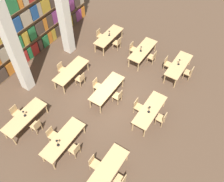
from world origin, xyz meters
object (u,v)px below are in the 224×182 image
object	(u,v)px
reading_table_5	(143,50)
reading_table_8	(109,37)
chair_6	(75,150)
chair_4	(189,73)
chair_5	(167,63)
desk_lamp_3	(141,48)
chair_13	(16,113)
desk_lamp_5	(109,32)
chair_12	(36,126)
reading_table_1	(150,110)
reading_table_7	(71,71)
pillar_center	(63,9)
reading_table_3	(63,140)
desk_lamp_2	(57,142)
chair_3	(138,106)
chair_1	(94,163)
desk_lamp_0	(149,108)
chair_17	(100,35)
desk_lamp_1	(179,61)
chair_10	(153,57)
desk_lamp_4	(24,112)
chair_0	(121,180)
chair_15	(62,69)
pillar_left	(12,45)
reading_table_0	(107,170)
chair_9	(97,85)
chair_14	(81,79)
reading_table_4	(107,89)
chair_8	(118,96)
chair_2	(162,118)
reading_table_6	(25,117)
chair_16	(118,43)
chair_11	(133,49)
chair_7	(52,135)

from	to	relation	value
reading_table_5	reading_table_8	bearing A→B (deg)	90.61
chair_6	chair_4	bearing A→B (deg)	-18.58
chair_5	desk_lamp_3	bearing A→B (deg)	-83.97
chair_13	desk_lamp_5	distance (m)	7.41
chair_6	chair_12	bearing A→B (deg)	91.24
reading_table_1	reading_table_7	bearing A→B (deg)	90.53
pillar_center	reading_table_3	xyz separation A→B (m)	(-5.42, -4.17, -2.34)
desk_lamp_2	chair_6	bearing A→B (deg)	-63.66
chair_3	desk_lamp_5	distance (m)	5.59
chair_1	desk_lamp_0	distance (m)	3.63
desk_lamp_3	chair_17	world-z (taller)	desk_lamp_3
desk_lamp_1	desk_lamp_5	distance (m)	4.76
chair_6	chair_10	xyz separation A→B (m)	(7.31, -0.10, 0.00)
desk_lamp_1	desk_lamp_2	xyz separation A→B (m)	(-7.62, 2.38, 0.04)
pillar_center	chair_5	bearing A→B (deg)	-72.81
reading_table_5	desk_lamp_5	world-z (taller)	desk_lamp_5
chair_4	desk_lamp_4	xyz separation A→B (m)	(-7.30, 5.48, 0.53)
chair_0	desk_lamp_5	bearing A→B (deg)	36.68
chair_13	desk_lamp_4	size ratio (longest dim) A/B	2.17
chair_15	chair_17	size ratio (longest dim) A/B	1.00
pillar_left	desk_lamp_4	xyz separation A→B (m)	(-1.80, -1.83, -2.00)
chair_4	pillar_center	bearing A→B (deg)	104.11
reading_table_0	chair_0	xyz separation A→B (m)	(-0.01, -0.69, -0.18)
pillar_left	chair_9	distance (m)	4.67
desk_lamp_2	desk_lamp_3	xyz separation A→B (m)	(7.43, -0.03, -0.06)
chair_3	pillar_left	bearing A→B (deg)	-72.86
desk_lamp_1	chair_14	bearing A→B (deg)	132.25
reading_table_3	chair_12	size ratio (longest dim) A/B	2.67
chair_10	chair_17	size ratio (longest dim) A/B	1.00
reading_table_4	chair_8	distance (m)	0.71
chair_2	reading_table_4	world-z (taller)	chair_2
desk_lamp_1	chair_2	bearing A→B (deg)	-167.78
reading_table_6	chair_13	world-z (taller)	chair_13
reading_table_1	reading_table_6	xyz separation A→B (m)	(-3.70, 4.86, 0.00)
chair_5	reading_table_4	bearing A→B (deg)	-25.80
chair_3	chair_15	xyz separation A→B (m)	(-0.11, 4.95, 0.00)
chair_14	chair_1	bearing A→B (deg)	-135.55
reading_table_4	desk_lamp_4	bearing A→B (deg)	147.24
chair_10	reading_table_7	xyz separation A→B (m)	(-3.74, 3.22, 0.18)
desk_lamp_1	chair_16	size ratio (longest dim) A/B	0.47
desk_lamp_4	desk_lamp_2	bearing A→B (deg)	-97.44
reading_table_1	desk_lamp_4	xyz separation A→B (m)	(-3.63, 4.87, 0.34)
desk_lamp_2	chair_12	world-z (taller)	desk_lamp_2
chair_11	desk_lamp_5	world-z (taller)	desk_lamp_5
chair_2	reading_table_3	bearing A→B (deg)	138.35
chair_0	reading_table_5	bearing A→B (deg)	22.40
chair_0	chair_13	distance (m)	6.16
chair_11	chair_17	xyz separation A→B (m)	(-0.06, 2.46, 0.00)
chair_2	chair_16	distance (m)	6.08
chair_7	chair_13	world-z (taller)	same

